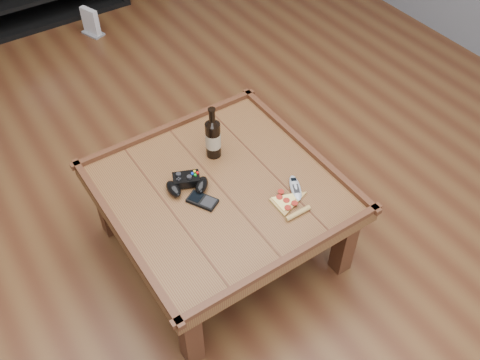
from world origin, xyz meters
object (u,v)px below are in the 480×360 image
coffee_table (221,196)px  pizza_slice (288,203)px  game_controller (187,184)px  remote_control (295,188)px  beer_bottle (213,137)px  smartphone (202,201)px  game_console (91,23)px

coffee_table → pizza_slice: size_ratio=4.60×
game_controller → remote_control: (0.40, -0.28, -0.02)m
beer_bottle → pizza_slice: beer_bottle is taller
coffee_table → remote_control: 0.35m
smartphone → remote_control: 0.42m
coffee_table → game_controller: (-0.12, 0.08, 0.09)m
game_controller → remote_control: bearing=-11.9°
smartphone → game_console: (0.37, 2.30, -0.36)m
beer_bottle → game_console: size_ratio=1.31×
pizza_slice → remote_control: same height
coffee_table → pizza_slice: 0.32m
beer_bottle → pizza_slice: bearing=-77.1°
beer_bottle → pizza_slice: size_ratio=1.24×
beer_bottle → smartphone: size_ratio=1.87×
game_controller → pizza_slice: bearing=-23.3°
remote_control → game_console: 2.50m
pizza_slice → remote_control: (0.08, 0.05, 0.00)m
beer_bottle → game_controller: bearing=-151.0°
coffee_table → smartphone: bearing=-165.6°
pizza_slice → remote_control: size_ratio=1.40×
pizza_slice → smartphone: bearing=144.3°
game_controller → remote_control: game_controller is taller
remote_control → pizza_slice: bearing=-120.9°
game_console → beer_bottle: bearing=-114.5°
beer_bottle → game_console: (0.17, 2.07, -0.47)m
game_controller → pizza_slice: size_ratio=0.89×
beer_bottle → pizza_slice: 0.47m
pizza_slice → coffee_table: bearing=128.2°
smartphone → remote_control: size_ratio=0.93×
pizza_slice → smartphone: size_ratio=1.50×
game_console → smartphone: bearing=-119.0°
beer_bottle → pizza_slice: (0.10, -0.45, -0.10)m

